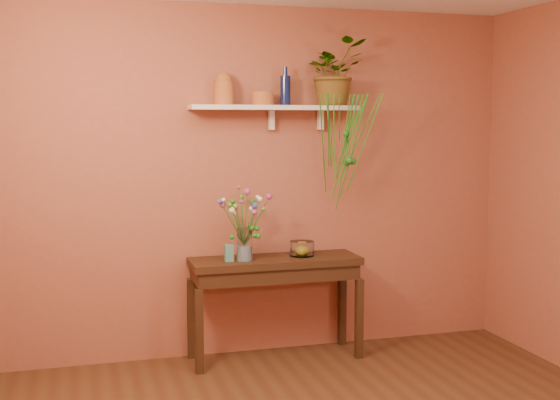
# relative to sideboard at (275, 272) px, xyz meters

# --- Properties ---
(room) EXTENTS (4.04, 4.04, 2.70)m
(room) POSITION_rel_sideboard_xyz_m (-0.03, -1.77, 0.68)
(room) COLOR #4F311B
(room) RESTS_ON ground
(sideboard) EXTENTS (1.29, 0.42, 0.78)m
(sideboard) POSITION_rel_sideboard_xyz_m (0.00, 0.00, 0.00)
(sideboard) COLOR #392312
(sideboard) RESTS_ON ground
(wall_shelf) EXTENTS (1.30, 0.24, 0.19)m
(wall_shelf) POSITION_rel_sideboard_xyz_m (0.03, 0.10, 1.24)
(wall_shelf) COLOR white
(wall_shelf) RESTS_ON room
(terracotta_jug) EXTENTS (0.16, 0.16, 0.24)m
(terracotta_jug) POSITION_rel_sideboard_xyz_m (-0.36, 0.12, 1.38)
(terracotta_jug) COLOR #B86638
(terracotta_jug) RESTS_ON wall_shelf
(terracotta_pot) EXTENTS (0.19, 0.19, 0.10)m
(terracotta_pot) POSITION_rel_sideboard_xyz_m (-0.07, 0.08, 1.32)
(terracotta_pot) COLOR #B86638
(terracotta_pot) RESTS_ON wall_shelf
(blue_bottle) EXTENTS (0.10, 0.10, 0.29)m
(blue_bottle) POSITION_rel_sideboard_xyz_m (0.11, 0.11, 1.39)
(blue_bottle) COLOR #0E1949
(blue_bottle) RESTS_ON wall_shelf
(spider_plant) EXTENTS (0.56, 0.52, 0.51)m
(spider_plant) POSITION_rel_sideboard_xyz_m (0.50, 0.09, 1.52)
(spider_plant) COLOR #24731E
(spider_plant) RESTS_ON wall_shelf
(plant_fronds) EXTENTS (0.52, 0.44, 0.88)m
(plant_fronds) POSITION_rel_sideboard_xyz_m (0.54, -0.08, 0.97)
(plant_fronds) COLOR #24731E
(plant_fronds) RESTS_ON wall_shelf
(glass_vase) EXTENTS (0.12, 0.12, 0.24)m
(glass_vase) POSITION_rel_sideboard_xyz_m (-0.25, -0.05, 0.22)
(glass_vase) COLOR white
(glass_vase) RESTS_ON sideboard
(bouquet) EXTENTS (0.40, 0.41, 0.44)m
(bouquet) POSITION_rel_sideboard_xyz_m (-0.25, -0.07, 0.49)
(bouquet) COLOR #386B28
(bouquet) RESTS_ON glass_vase
(glass_bowl) EXTENTS (0.19, 0.19, 0.11)m
(glass_bowl) POSITION_rel_sideboard_xyz_m (0.22, 0.02, 0.17)
(glass_bowl) COLOR white
(glass_bowl) RESTS_ON sideboard
(lemon) EXTENTS (0.08, 0.08, 0.08)m
(lemon) POSITION_rel_sideboard_xyz_m (0.22, 0.03, 0.16)
(lemon) COLOR gold
(lemon) RESTS_ON glass_bowl
(carton) EXTENTS (0.06, 0.05, 0.12)m
(carton) POSITION_rel_sideboard_xyz_m (-0.37, -0.04, 0.18)
(carton) COLOR #386988
(carton) RESTS_ON sideboard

